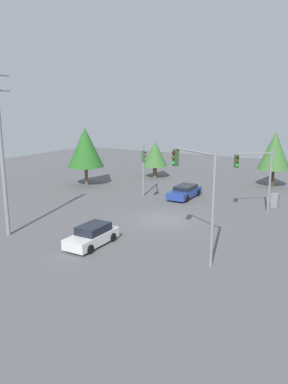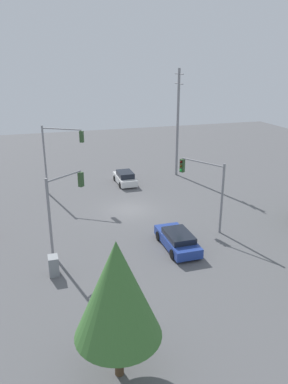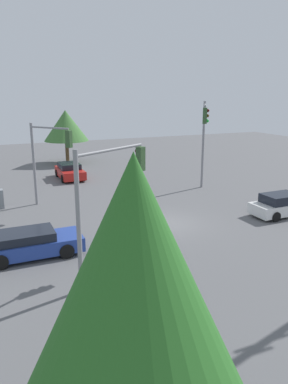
% 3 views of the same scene
% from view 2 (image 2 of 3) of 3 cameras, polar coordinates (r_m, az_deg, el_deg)
% --- Properties ---
extents(ground_plane, '(80.00, 80.00, 0.00)m').
position_cam_2_polar(ground_plane, '(33.36, -2.29, -2.73)').
color(ground_plane, '#5B5B5E').
extents(sedan_white, '(4.09, 1.85, 1.38)m').
position_cam_2_polar(sedan_white, '(40.14, -2.92, 2.17)').
color(sedan_white, silver).
rests_on(sedan_white, ground_plane).
extents(sedan_blue, '(4.65, 2.01, 1.26)m').
position_cam_2_polar(sedan_blue, '(26.74, 5.12, -7.26)').
color(sedan_blue, '#233D93').
rests_on(sedan_blue, ground_plane).
extents(traffic_signal_main, '(2.22, 2.76, 5.51)m').
position_cam_2_polar(traffic_signal_main, '(25.99, -12.20, -0.89)').
color(traffic_signal_main, gray).
rests_on(traffic_signal_main, ground_plane).
extents(traffic_signal_cross, '(2.43, 3.69, 6.79)m').
position_cam_2_polar(traffic_signal_cross, '(36.60, -12.86, 6.46)').
color(traffic_signal_cross, gray).
rests_on(traffic_signal_cross, ground_plane).
extents(traffic_signal_aux, '(3.62, 2.25, 5.51)m').
position_cam_2_polar(traffic_signal_aux, '(29.14, 9.14, 1.64)').
color(traffic_signal_aux, gray).
rests_on(traffic_signal_aux, ground_plane).
extents(utility_pole_tall, '(2.20, 0.28, 11.78)m').
position_cam_2_polar(utility_pole_tall, '(42.23, 5.17, 10.72)').
color(utility_pole_tall, gray).
rests_on(utility_pole_tall, ground_plane).
extents(electrical_cabinet, '(0.83, 0.61, 1.25)m').
position_cam_2_polar(electrical_cabinet, '(24.22, -13.61, -10.85)').
color(electrical_cabinet, gray).
rests_on(electrical_cabinet, ground_plane).
extents(tree_corner, '(3.59, 3.59, 6.32)m').
position_cam_2_polar(tree_corner, '(15.11, -4.11, -14.71)').
color(tree_corner, '#4C3823').
rests_on(tree_corner, ground_plane).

